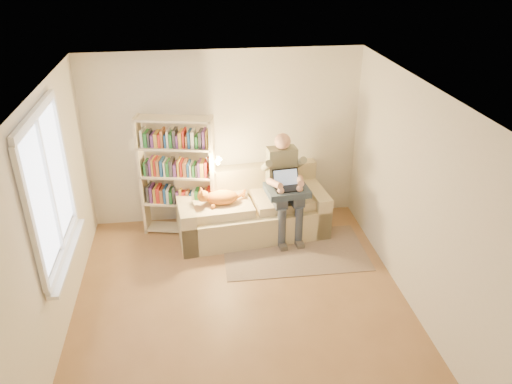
{
  "coord_description": "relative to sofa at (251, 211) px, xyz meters",
  "views": [
    {
      "loc": [
        -0.48,
        -4.64,
        3.96
      ],
      "look_at": [
        0.3,
        1.0,
        1.03
      ],
      "focal_mm": 35.0,
      "sensor_mm": 36.0,
      "label": 1
    }
  ],
  "objects": [
    {
      "name": "wall_left",
      "position": [
        -2.33,
        -1.75,
        0.97
      ],
      "size": [
        0.02,
        4.5,
        2.6
      ],
      "primitive_type": "cube",
      "color": "silver",
      "rests_on": "floor"
    },
    {
      "name": "ceiling",
      "position": [
        -0.33,
        -1.75,
        2.27
      ],
      "size": [
        4.0,
        4.5,
        0.02
      ],
      "primitive_type": "cube",
      "color": "white",
      "rests_on": "wall_back"
    },
    {
      "name": "cat",
      "position": [
        -0.5,
        -0.19,
        0.36
      ],
      "size": [
        0.7,
        0.3,
        0.26
      ],
      "rotation": [
        0.0,
        0.0,
        0.1
      ],
      "color": "orange",
      "rests_on": "sofa"
    },
    {
      "name": "person",
      "position": [
        0.46,
        -0.11,
        0.53
      ],
      "size": [
        0.47,
        0.7,
        1.52
      ],
      "rotation": [
        0.0,
        0.0,
        0.1
      ],
      "color": "gray",
      "rests_on": "sofa"
    },
    {
      "name": "window",
      "position": [
        -2.27,
        -1.55,
        1.04
      ],
      "size": [
        0.12,
        1.52,
        1.69
      ],
      "color": "white",
      "rests_on": "wall_left"
    },
    {
      "name": "bookshelf",
      "position": [
        -1.03,
        0.14,
        0.66
      ],
      "size": [
        1.17,
        0.56,
        1.79
      ],
      "rotation": [
        0.0,
        0.0,
        -0.21
      ],
      "color": "beige",
      "rests_on": "floor"
    },
    {
      "name": "blanket",
      "position": [
        0.49,
        -0.26,
        0.45
      ],
      "size": [
        0.63,
        0.53,
        0.09
      ],
      "primitive_type": "cube",
      "rotation": [
        0.0,
        0.0,
        0.1
      ],
      "color": "#2A394A",
      "rests_on": "person"
    },
    {
      "name": "laptop",
      "position": [
        0.49,
        -0.25,
        0.55
      ],
      "size": [
        0.4,
        0.35,
        0.31
      ],
      "rotation": [
        0.0,
        0.0,
        0.1
      ],
      "color": "black",
      "rests_on": "blanket"
    },
    {
      "name": "wall_back",
      "position": [
        -0.33,
        0.5,
        0.97
      ],
      "size": [
        4.0,
        0.02,
        2.6
      ],
      "primitive_type": "cube",
      "color": "silver",
      "rests_on": "floor"
    },
    {
      "name": "wall_right",
      "position": [
        1.67,
        -1.75,
        0.97
      ],
      "size": [
        0.02,
        4.5,
        2.6
      ],
      "primitive_type": "cube",
      "color": "silver",
      "rests_on": "floor"
    },
    {
      "name": "sofa",
      "position": [
        0.0,
        0.0,
        0.0
      ],
      "size": [
        2.24,
        1.18,
        0.91
      ],
      "rotation": [
        0.0,
        0.0,
        0.1
      ],
      "color": "#C9BA8E",
      "rests_on": "floor"
    },
    {
      "name": "floor",
      "position": [
        -0.33,
        -1.75,
        -0.33
      ],
      "size": [
        4.5,
        4.5,
        0.0
      ],
      "primitive_type": "plane",
      "color": "olive",
      "rests_on": "ground"
    },
    {
      "name": "wall_front",
      "position": [
        -0.33,
        -4.0,
        0.97
      ],
      "size": [
        4.0,
        0.02,
        2.6
      ],
      "primitive_type": "cube",
      "color": "silver",
      "rests_on": "floor"
    },
    {
      "name": "rug",
      "position": [
        0.53,
        -0.65,
        -0.33
      ],
      "size": [
        1.99,
        1.2,
        0.01
      ],
      "primitive_type": "cube",
      "rotation": [
        0.0,
        0.0,
        -0.01
      ],
      "color": "gray",
      "rests_on": "floor"
    }
  ]
}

